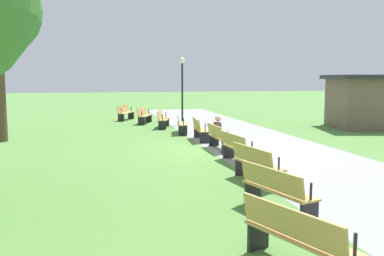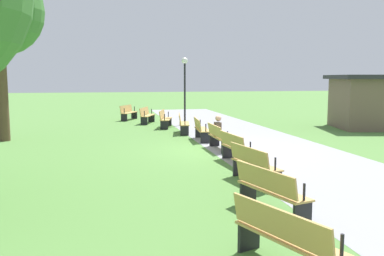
# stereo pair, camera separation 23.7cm
# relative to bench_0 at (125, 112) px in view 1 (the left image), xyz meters

# --- Properties ---
(ground_plane) EXTENTS (120.00, 120.00, 0.00)m
(ground_plane) POSITION_rel_bench_0_xyz_m (11.07, 2.59, -0.47)
(ground_plane) COLOR #54843D
(path_paving) EXTENTS (37.12, 4.50, 0.01)m
(path_paving) POSITION_rel_bench_0_xyz_m (11.07, 4.42, -0.47)
(path_paving) COLOR #939399
(path_paving) RESTS_ON ground
(bench_0) EXTENTS (1.73, 1.16, 0.89)m
(bench_0) POSITION_rel_bench_0_xyz_m (0.00, 0.00, 0.00)
(bench_0) COLOR tan
(bench_0) RESTS_ON ground
(bench_1) EXTENTS (1.75, 1.04, 0.89)m
(bench_1) POSITION_rel_bench_0_xyz_m (2.10, 0.90, 0.00)
(bench_1) COLOR tan
(bench_1) RESTS_ON ground
(bench_2) EXTENTS (1.76, 0.91, 0.89)m
(bench_2) POSITION_rel_bench_0_xyz_m (4.28, 1.60, 0.00)
(bench_2) COLOR tan
(bench_2) RESTS_ON ground
(bench_3) EXTENTS (1.75, 0.77, 0.89)m
(bench_3) POSITION_rel_bench_0_xyz_m (6.51, 2.11, 0.00)
(bench_3) COLOR tan
(bench_3) RESTS_ON ground
(bench_4) EXTENTS (1.73, 0.62, 0.89)m
(bench_4) POSITION_rel_bench_0_xyz_m (8.78, 2.42, 0.00)
(bench_4) COLOR tan
(bench_4) RESTS_ON ground
(bench_5) EXTENTS (1.70, 0.47, 0.89)m
(bench_5) POSITION_rel_bench_0_xyz_m (11.07, 2.52, 0.00)
(bench_5) COLOR tan
(bench_5) RESTS_ON ground
(bench_6) EXTENTS (1.73, 0.62, 0.89)m
(bench_6) POSITION_rel_bench_0_xyz_m (13.36, 2.42, 0.00)
(bench_6) COLOR tan
(bench_6) RESTS_ON ground
(bench_7) EXTENTS (1.75, 0.77, 0.89)m
(bench_7) POSITION_rel_bench_0_xyz_m (15.62, 2.11, 0.00)
(bench_7) COLOR tan
(bench_7) RESTS_ON ground
(bench_8) EXTENTS (1.76, 0.91, 0.89)m
(bench_8) POSITION_rel_bench_0_xyz_m (17.86, 1.60, 0.00)
(bench_8) COLOR tan
(bench_8) RESTS_ON ground
(bench_9) EXTENTS (1.75, 1.04, 0.89)m
(bench_9) POSITION_rel_bench_0_xyz_m (20.03, 0.90, 0.00)
(bench_9) COLOR tan
(bench_9) RESTS_ON ground
(person_seated) EXTENTS (0.32, 0.52, 1.20)m
(person_seated) POSITION_rel_bench_0_xyz_m (10.79, 2.66, 0.17)
(person_seated) COLOR #4C4238
(person_seated) RESTS_ON ground
(lamp_post) EXTENTS (0.32, 0.32, 3.59)m
(lamp_post) POSITION_rel_bench_0_xyz_m (3.21, 2.85, 2.07)
(lamp_post) COLOR black
(lamp_post) RESTS_ON ground
(kiosk) EXTENTS (4.29, 3.78, 2.66)m
(kiosk) POSITION_rel_bench_0_xyz_m (6.50, 11.33, 0.90)
(kiosk) COLOR brown
(kiosk) RESTS_ON ground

